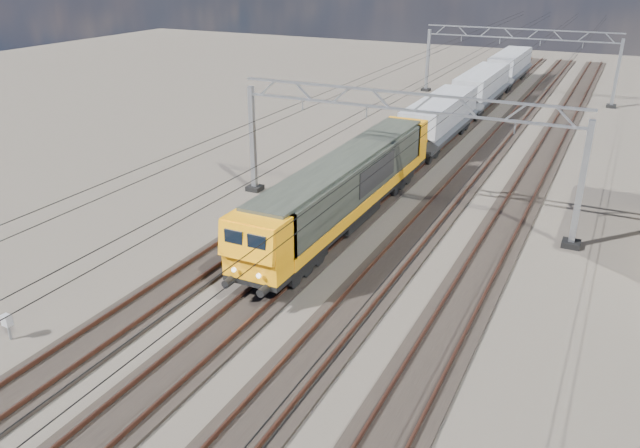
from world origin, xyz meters
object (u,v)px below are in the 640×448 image
at_px(hopper_wagon_lead, 440,118).
at_px(hopper_wagon_third, 510,65).
at_px(hopper_wagon_mid, 482,86).
at_px(catenary_gantry_far, 517,61).
at_px(catenary_gantry_mid, 399,150).
at_px(trackside_cabinet, 7,321).
at_px(locomotive, 347,185).

relative_size(hopper_wagon_lead, hopper_wagon_third, 1.00).
relative_size(hopper_wagon_lead, hopper_wagon_mid, 1.00).
height_order(hopper_wagon_lead, hopper_wagon_mid, same).
relative_size(catenary_gantry_far, hopper_wagon_mid, 1.53).
bearing_deg(catenary_gantry_mid, trackside_cabinet, -115.96).
distance_m(catenary_gantry_far, hopper_wagon_mid, 7.06).
bearing_deg(locomotive, hopper_wagon_mid, 90.00).
xyz_separation_m(catenary_gantry_far, trackside_cabinet, (-9.07, -54.63, -3.09)).
bearing_deg(hopper_wagon_third, trackside_cabinet, -96.48).
bearing_deg(hopper_wagon_lead, hopper_wagon_third, 90.00).
bearing_deg(catenary_gantry_far, hopper_wagon_lead, -95.50).
bearing_deg(catenary_gantry_far, catenary_gantry_mid, -90.00).
relative_size(catenary_gantry_mid, catenary_gantry_far, 1.00).
distance_m(locomotive, trackside_cabinet, 17.72).
height_order(catenary_gantry_mid, catenary_gantry_far, same).
xyz_separation_m(catenary_gantry_far, locomotive, (-2.00, -38.46, -1.58)).
xyz_separation_m(hopper_wagon_lead, trackside_cabinet, (-7.07, -33.87, -1.42)).
xyz_separation_m(locomotive, trackside_cabinet, (-7.07, -16.17, -1.51)).
distance_m(locomotive, hopper_wagon_third, 46.10).
relative_size(catenary_gantry_mid, hopper_wagon_lead, 1.53).
bearing_deg(trackside_cabinet, locomotive, 70.76).
bearing_deg(hopper_wagon_mid, trackside_cabinet, -98.37).
bearing_deg(locomotive, trackside_cabinet, -113.62).
bearing_deg(hopper_wagon_mid, catenary_gantry_far, 73.05).
xyz_separation_m(locomotive, hopper_wagon_third, (-0.00, 46.10, -0.09)).
distance_m(hopper_wagon_lead, hopper_wagon_mid, 14.20).
height_order(locomotive, hopper_wagon_third, locomotive).
xyz_separation_m(catenary_gantry_mid, hopper_wagon_lead, (-2.00, 15.24, -1.67)).
height_order(hopper_wagon_lead, trackside_cabinet, hopper_wagon_lead).
distance_m(catenary_gantry_mid, hopper_wagon_mid, 29.55).
bearing_deg(hopper_wagon_third, catenary_gantry_mid, -87.38).
xyz_separation_m(locomotive, hopper_wagon_mid, (-0.00, 31.90, -0.09)).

